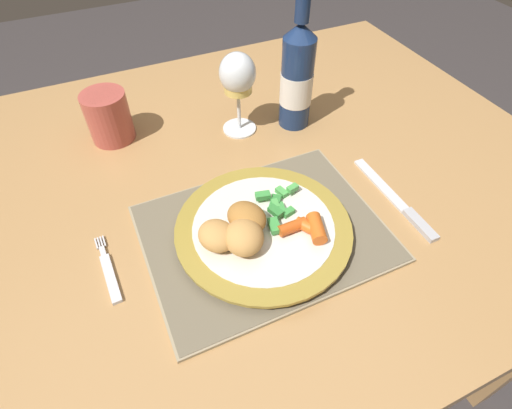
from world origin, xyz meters
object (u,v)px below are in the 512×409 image
at_px(dinner_plate, 263,230).
at_px(drinking_cup, 108,116).
at_px(table_knife, 400,204).
at_px(fork, 109,273).
at_px(bottle, 297,77).
at_px(wine_glass, 238,78).
at_px(dining_table, 236,209).

distance_m(dinner_plate, drinking_cup, 0.39).
bearing_deg(dinner_plate, table_knife, -8.26).
xyz_separation_m(table_knife, drinking_cup, (-0.40, 0.39, 0.05)).
xyz_separation_m(fork, bottle, (0.42, 0.22, 0.10)).
relative_size(bottle, drinking_cup, 2.76).
bearing_deg(table_knife, fork, 172.28).
bearing_deg(wine_glass, drinking_cup, 161.86).
relative_size(table_knife, drinking_cup, 2.14).
bearing_deg(wine_glass, fork, -141.49).
bearing_deg(wine_glass, dining_table, -116.83).
xyz_separation_m(dining_table, fork, (-0.25, -0.12, 0.09)).
xyz_separation_m(dining_table, table_knife, (0.23, -0.19, 0.09)).
bearing_deg(wine_glass, dinner_plate, -105.27).
distance_m(fork, bottle, 0.49).
height_order(dinner_plate, table_knife, dinner_plate).
distance_m(dinner_plate, fork, 0.24).
relative_size(fork, drinking_cup, 1.30).
distance_m(fork, drinking_cup, 0.34).
relative_size(wine_glass, bottle, 0.60).
distance_m(dinner_plate, wine_glass, 0.30).
xyz_separation_m(dining_table, wine_glass, (0.06, 0.12, 0.21)).
distance_m(dining_table, drinking_cup, 0.30).
bearing_deg(dining_table, wine_glass, 63.17).
height_order(dining_table, wine_glass, wine_glass).
bearing_deg(bottle, table_knife, -79.72).
distance_m(fork, table_knife, 0.48).
bearing_deg(bottle, dinner_plate, -126.78).
height_order(fork, drinking_cup, drinking_cup).
height_order(table_knife, bottle, bottle).
bearing_deg(table_knife, bottle, 100.28).
bearing_deg(drinking_cup, table_knife, -43.94).
distance_m(dining_table, table_knife, 0.31).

